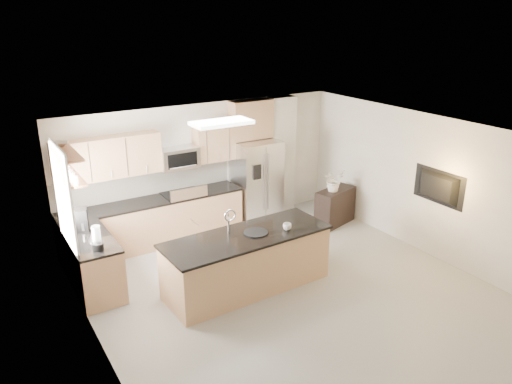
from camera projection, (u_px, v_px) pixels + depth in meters
floor at (293, 294)px, 8.04m from camera, size 6.50×6.50×0.00m
ceiling at (298, 137)px, 7.16m from camera, size 6.00×6.50×0.02m
wall_back at (203, 167)px, 10.20m from camera, size 6.00×0.02×2.60m
wall_front at (485, 329)px, 4.99m from camera, size 6.00×0.02×2.60m
wall_left at (97, 270)px, 6.13m from camera, size 0.02×6.50×2.60m
wall_right at (430, 186)px, 9.07m from camera, size 0.02×6.50×2.60m
back_counter at (154, 222)px, 9.63m from camera, size 3.55×0.66×1.44m
left_counter at (93, 263)px, 8.06m from camera, size 0.66×1.50×0.92m
range at (184, 215)px, 9.93m from camera, size 0.76×0.64×1.14m
upper_cabinets at (142, 153)px, 9.25m from camera, size 3.50×0.33×0.75m
microwave at (179, 158)px, 9.63m from camera, size 0.76×0.40×0.40m
refrigerator at (256, 182)px, 10.56m from camera, size 0.92×0.78×1.78m
partition_column at (280, 156)px, 10.98m from camera, size 0.60×0.30×2.60m
window at (64, 198)px, 7.50m from camera, size 0.04×1.15×1.65m
shelf_lower at (68, 176)px, 7.54m from camera, size 0.30×1.20×0.04m
shelf_upper at (65, 152)px, 7.42m from camera, size 0.30×1.20×0.04m
ceiling_fixture at (222, 123)px, 8.26m from camera, size 1.00×0.50×0.06m
island at (247, 261)px, 8.08m from camera, size 2.79×1.10×1.38m
credenza at (335, 207)px, 10.60m from camera, size 1.04×0.65×0.77m
cup at (287, 227)px, 8.09m from camera, size 0.17×0.17×0.11m
platter at (256, 233)px, 7.98m from camera, size 0.51×0.51×0.02m
blender at (97, 240)px, 7.43m from camera, size 0.17×0.17×0.39m
kettle at (94, 234)px, 7.77m from camera, size 0.20×0.20×0.24m
coffee_maker at (81, 220)px, 8.11m from camera, size 0.26×0.29×0.38m
bowl at (60, 143)px, 7.69m from camera, size 0.43×0.43×0.08m
flower_vase at (334, 175)px, 10.28m from camera, size 0.67×0.59×0.71m
television at (435, 188)px, 8.85m from camera, size 0.14×1.08×0.62m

